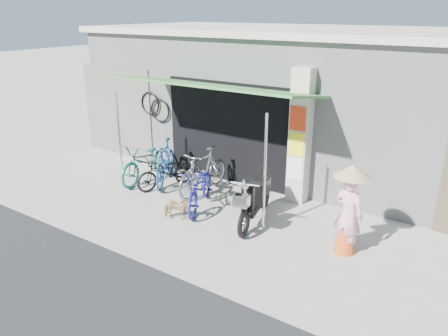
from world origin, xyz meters
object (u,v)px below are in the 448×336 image
Objects in this scene: moped at (256,198)px; bike_blue at (165,162)px; bike_navy at (200,188)px; bike_black at (166,172)px; bike_silver at (203,172)px; street_dog at (177,209)px; bike_teal at (146,161)px; nun at (349,210)px.

bike_blue is at bearing 156.58° from moped.
bike_blue is 1.00× the size of bike_navy.
bike_black is at bearing -74.48° from bike_blue.
bike_black is 0.85× the size of bike_silver.
street_dog is (-0.06, -0.75, -0.22)m from bike_navy.
bike_blue is 3.07× the size of street_dog.
bike_blue is 2.98m from moped.
bike_teal is 1.71m from bike_silver.
bike_black is 0.92× the size of nun.
bike_teal reaches higher than street_dog.
bike_black is 4.70m from nun.
bike_silver is 0.81m from bike_navy.
moped is 1.99m from nun.
bike_navy is 3.07× the size of street_dog.
bike_blue is 1.08× the size of nun.
bike_navy is 3.29m from nun.
bike_blue reaches higher than street_dog.
bike_navy is at bearing 10.82° from nun.
street_dog is (1.54, -1.44, -0.29)m from bike_blue.
bike_black reaches higher than street_dog.
bike_silver is at bearing -3.49° from bike_teal.
bike_teal is 0.77m from bike_black.
bike_navy is 0.93× the size of moped.
bike_black is at bearing 5.60° from nun.
bike_navy reaches higher than street_dog.
bike_navy is (0.42, -0.69, -0.07)m from bike_silver.
nun is (1.95, -0.18, 0.33)m from moped.
bike_black is 0.86× the size of bike_navy.
nun is at bearing -102.25° from street_dog.
bike_teal is at bearing 165.09° from bike_blue.
bike_teal is 5.45m from nun.
bike_teal is 1.09× the size of bike_navy.
moped is (2.70, -0.34, 0.10)m from bike_black.
moped reaches higher than bike_teal.
moped reaches higher than bike_silver.
bike_teal is at bearing -170.31° from bike_black.
bike_navy is 1.08× the size of nun.
street_dog is at bearing -39.90° from bike_teal.
bike_teal is 2.47m from street_dog.
bike_teal is 2.21m from bike_navy.
bike_black is at bearing -16.80° from bike_teal.
bike_teal is 3.48m from moped.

